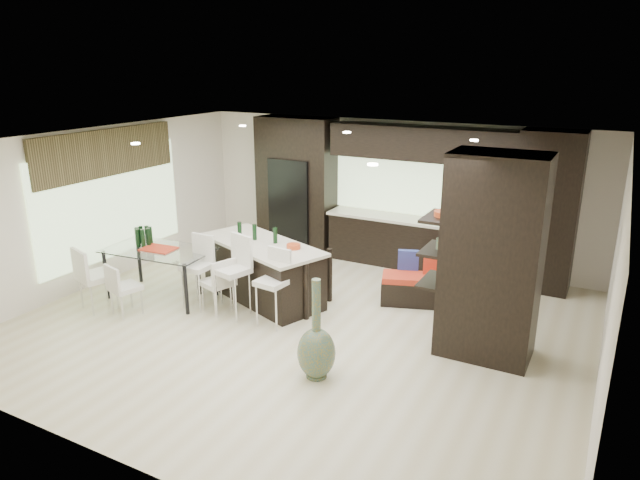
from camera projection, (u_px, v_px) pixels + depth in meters
The scene contains 22 objects.
ground at pixel (301, 324), 8.52m from camera, with size 8.00×8.00×0.00m, color beige.
back_wall at pixel (390, 191), 11.06m from camera, with size 8.00×0.02×2.70m, color white.
left_wall at pixel (101, 206), 9.90m from camera, with size 0.02×7.00×2.70m, color white.
right_wall at pixel (613, 288), 6.32m from camera, with size 0.02×7.00×2.70m, color white.
ceiling at pixel (299, 143), 7.70m from camera, with size 8.00×7.00×0.02m, color white.
window_left at pixel (111, 204), 10.05m from camera, with size 0.04×3.20×1.90m, color #B2D199.
window_back at pixel (420, 184), 10.69m from camera, with size 3.40×0.04×1.20m, color #B2D199.
stone_accent at pixel (107, 153), 9.76m from camera, with size 0.08×3.00×0.80m, color brown.
ceiling_spots at pixel (308, 142), 7.92m from camera, with size 4.00×3.00×0.02m, color white.
back_cabinetry at pixel (409, 197), 10.56m from camera, with size 6.80×0.68×2.70m, color black.
refrigerator at pixel (296, 204), 11.71m from camera, with size 0.90×0.68×1.90m, color black.
partition_column at pixel (492, 258), 7.28m from camera, with size 1.20×0.80×2.70m, color black.
kitchen_island at pixel (263, 270), 9.34m from camera, with size 2.27×0.98×0.95m, color black.
stool_left at pixel (198, 279), 8.98m from camera, with size 0.41×0.41×0.94m, color white.
stool_mid at pixel (233, 285), 8.64m from camera, with size 0.45×0.45×1.02m, color white.
stool_right at pixel (272, 296), 8.36m from camera, with size 0.41×0.41×0.93m, color white.
bench at pixel (421, 290), 9.16m from camera, with size 1.25×0.48×0.48m, color black.
floor_vase at pixel (316, 329), 6.91m from camera, with size 0.48×0.48×1.30m, color #4B5B40, non-canonical shape.
dining_table at pixel (161, 273), 9.38m from camera, with size 1.73×0.97×0.83m, color white.
chair_near at pixel (126, 291), 8.74m from camera, with size 0.42×0.42×0.77m, color white.
chair_far at pixel (98, 281), 8.91m from camera, with size 0.51×0.51×0.95m, color white.
chair_end at pixel (218, 286), 8.86m from camera, with size 0.44×0.44×0.81m, color white.
Camera 1 is at (3.88, -6.71, 3.76)m, focal length 32.00 mm.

